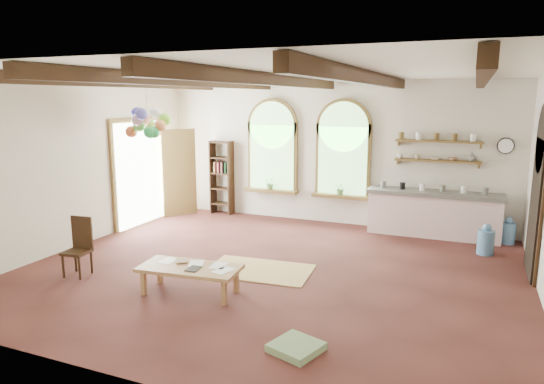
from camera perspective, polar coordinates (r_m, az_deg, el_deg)
The scene contains 27 objects.
floor at distance 8.16m, azimuth -0.10°, elevation -9.21°, with size 8.00×8.00×0.00m, color #582924.
ceiling_beams at distance 7.67m, azimuth -0.11°, elevation 13.09°, with size 6.20×6.80×0.18m, color #311B0F, non-canonical shape.
window_left at distance 11.42m, azimuth 0.02°, elevation 5.02°, with size 1.30×0.28×2.20m.
window_right at distance 10.89m, azimuth 8.34°, elevation 4.61°, with size 1.30×0.28×2.20m.
left_doorway at distance 11.36m, azimuth -15.19°, elevation 2.15°, with size 0.10×1.90×2.50m, color brown.
right_doorway at distance 8.80m, azimuth 28.59°, elevation -1.64°, with size 0.10×1.30×2.40m, color black.
kitchen_counter at distance 10.56m, azimuth 18.44°, elevation -2.42°, with size 2.68×0.62×0.94m.
wall_shelf_lower at distance 10.55m, azimuth 18.87°, elevation 3.49°, with size 1.70×0.24×0.04m, color brown.
wall_shelf_upper at distance 10.51m, azimuth 19.00°, elevation 5.65°, with size 1.70×0.24×0.04m, color brown.
wall_clock at distance 10.58m, azimuth 25.79°, elevation 4.91°, with size 0.32×0.32×0.04m, color black.
bookshelf at distance 11.98m, azimuth -5.93°, elevation 1.71°, with size 0.53×0.32×1.80m.
coffee_table at distance 7.23m, azimuth -9.64°, elevation -8.98°, with size 1.52×0.82×0.42m.
side_chair at distance 8.48m, azimuth -21.86°, elevation -7.30°, with size 0.41×0.41×0.94m.
floor_mat at distance 8.16m, azimuth -1.52°, elevation -9.17°, with size 1.72×1.06×0.02m, color tan.
floor_cushion at distance 5.77m, azimuth 2.85°, elevation -17.76°, with size 0.51×0.51×0.09m, color gray.
water_jug_a at distance 10.62m, azimuth 26.01°, elevation -4.25°, with size 0.28×0.28×0.54m.
water_jug_b at distance 9.72m, azimuth 23.85°, elevation -5.30°, with size 0.30×0.30×0.58m.
balloon_cluster at distance 9.85m, azimuth -14.41°, elevation 7.84°, with size 0.80×0.84×1.15m.
table_book at distance 7.44m, azimuth -11.26°, elevation -7.97°, with size 0.18×0.26×0.02m, color olive.
tablet at distance 7.09m, azimuth -9.23°, elevation -8.90°, with size 0.17×0.25×0.01m, color black.
potted_plant_left at distance 11.44m, azimuth -0.18°, elevation 1.07°, with size 0.27×0.23×0.30m, color #598C4C.
potted_plant_right at distance 10.90m, azimuth 8.09°, elevation 0.47°, with size 0.27×0.23×0.30m, color #598C4C.
shelf_cup_a at distance 10.61m, azimuth 14.84°, elevation 4.12°, with size 0.12×0.10×0.10m, color white.
shelf_cup_b at distance 10.57m, azimuth 16.72°, elevation 3.99°, with size 0.10×0.10×0.09m, color beige.
shelf_bowl_a at distance 10.55m, azimuth 18.61°, elevation 3.75°, with size 0.22×0.22×0.05m, color beige.
shelf_bowl_b at distance 10.53m, azimuth 20.51°, elevation 3.64°, with size 0.20×0.20×0.06m, color #8C664C.
shelf_vase at distance 10.52m, azimuth 22.44°, elevation 3.86°, with size 0.18×0.18×0.19m, color slate.
Camera 1 is at (2.95, -7.07, 2.82)m, focal length 32.00 mm.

